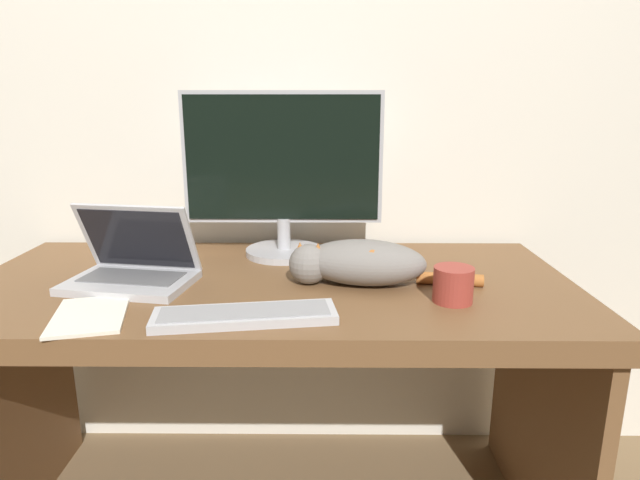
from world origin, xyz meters
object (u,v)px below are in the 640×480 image
Objects in this scene: monitor at (283,173)px; coffee_mug at (453,285)px; cat at (358,262)px; laptop at (133,268)px; external_keyboard at (245,315)px.

monitor is 6.30× the size of coffee_mug.
monitor is 1.19× the size of cat.
external_keyboard is at bearing -26.68° from laptop.
laptop is 0.67× the size of cat.
monitor is 1.76× the size of laptop.
monitor reaches higher than external_keyboard.
laptop is at bearing 135.77° from external_keyboard.
laptop reaches higher than coffee_mug.
cat is 5.31× the size of coffee_mug.
laptop is (-0.37, -0.28, -0.21)m from monitor.
external_keyboard is 0.36m from cat.
cat is (0.21, -0.27, -0.19)m from monitor.
monitor is at bearing 137.06° from coffee_mug.
cat is (0.26, 0.24, 0.05)m from external_keyboard.
coffee_mug is (0.22, -0.13, -0.02)m from cat.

